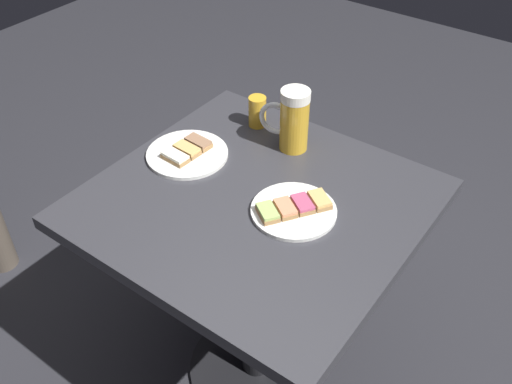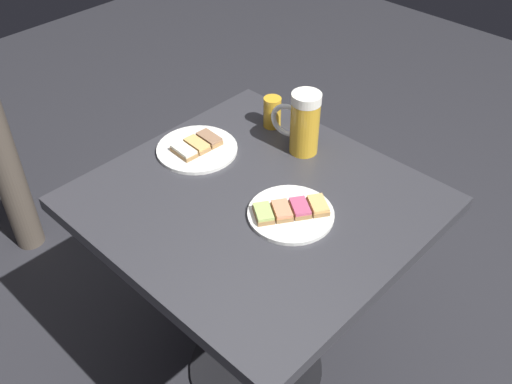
{
  "view_description": "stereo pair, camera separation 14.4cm",
  "coord_description": "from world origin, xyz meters",
  "px_view_note": "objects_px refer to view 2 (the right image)",
  "views": [
    {
      "loc": [
        0.65,
        -0.89,
        1.69
      ],
      "look_at": [
        0.0,
        0.0,
        0.77
      ],
      "focal_mm": 40.39,
      "sensor_mm": 36.0,
      "label": 1
    },
    {
      "loc": [
        0.76,
        -0.8,
        1.69
      ],
      "look_at": [
        0.0,
        0.0,
        0.77
      ],
      "focal_mm": 40.39,
      "sensor_mm": 36.0,
      "label": 2
    }
  ],
  "objects_px": {
    "beer_mug": "(303,123)",
    "beer_glass_small": "(272,112)",
    "plate_far": "(197,148)",
    "plate_near": "(291,212)"
  },
  "relations": [
    {
      "from": "beer_mug",
      "to": "beer_glass_small",
      "type": "bearing_deg",
      "value": 166.18
    },
    {
      "from": "plate_near",
      "to": "plate_far",
      "type": "bearing_deg",
      "value": 176.31
    },
    {
      "from": "plate_near",
      "to": "plate_far",
      "type": "height_order",
      "value": "same"
    },
    {
      "from": "plate_far",
      "to": "beer_glass_small",
      "type": "height_order",
      "value": "beer_glass_small"
    },
    {
      "from": "beer_glass_small",
      "to": "plate_near",
      "type": "bearing_deg",
      "value": -41.02
    },
    {
      "from": "plate_near",
      "to": "beer_glass_small",
      "type": "bearing_deg",
      "value": 138.98
    },
    {
      "from": "plate_near",
      "to": "beer_mug",
      "type": "bearing_deg",
      "value": 124.79
    },
    {
      "from": "beer_mug",
      "to": "beer_glass_small",
      "type": "distance_m",
      "value": 0.15
    },
    {
      "from": "plate_far",
      "to": "beer_mug",
      "type": "distance_m",
      "value": 0.3
    },
    {
      "from": "beer_mug",
      "to": "beer_glass_small",
      "type": "height_order",
      "value": "beer_mug"
    }
  ]
}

